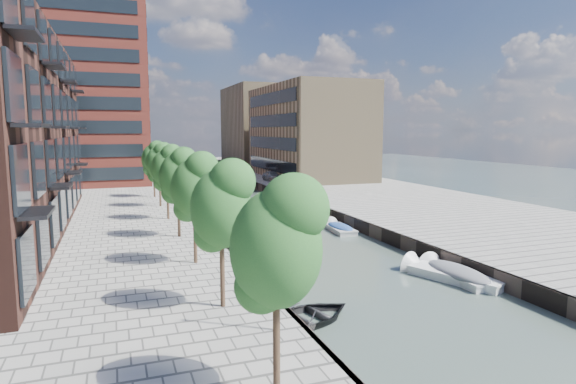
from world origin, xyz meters
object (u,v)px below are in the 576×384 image
bridge (195,172)px  tree_5 (159,161)px  motorboat_1 (448,274)px  car (272,176)px  motorboat_3 (338,228)px  motorboat_2 (451,274)px  tree_3 (178,174)px  sloop_3 (252,268)px  tree_2 (194,185)px  sloop_4 (212,230)px  tree_4 (167,166)px  tree_6 (153,157)px  sloop_2 (224,228)px  motorboat_4 (292,205)px  tree_1 (221,203)px  sloop_1 (306,322)px  tree_0 (276,240)px

bridge → tree_5: (-8.50, -33.00, 3.92)m
motorboat_1 → car: size_ratio=1.40×
motorboat_3 → car: bearing=82.4°
motorboat_2 → car: size_ratio=1.18×
tree_3 → car: tree_3 is taller
bridge → sloop_3: 53.11m
tree_2 → motorboat_1: bearing=-18.5°
sloop_4 → motorboat_3: size_ratio=1.07×
tree_4 → tree_5: 7.00m
bridge → tree_4: bearing=-102.0°
tree_6 → sloop_2: 16.17m
motorboat_3 → tree_4: bearing=160.7°
tree_5 → motorboat_4: size_ratio=1.12×
car → tree_1: bearing=-113.7°
tree_3 → tree_6: bearing=90.0°
motorboat_4 → sloop_2: bearing=-137.4°
tree_4 → motorboat_4: bearing=30.0°
bridge → sloop_3: size_ratio=3.05×
sloop_3 → sloop_2: bearing=13.8°
tree_2 → motorboat_2: size_ratio=1.18×
bridge → tree_5: bearing=-104.4°
tree_2 → sloop_3: bearing=18.0°
sloop_4 → motorboat_1: (9.93, -17.45, 0.23)m
sloop_4 → motorboat_4: motorboat_4 is taller
tree_5 → car: size_ratio=1.38×
tree_6 → motorboat_2: tree_6 is taller
tree_4 → tree_6: bearing=90.0°
motorboat_1 → tree_5: bearing=117.6°
sloop_4 → car: car is taller
sloop_1 → tree_0: bearing=136.0°
sloop_1 → sloop_2: bearing=-18.3°
motorboat_2 → tree_5: bearing=118.6°
motorboat_3 → sloop_2: bearing=155.1°
tree_2 → tree_4: 14.00m
tree_4 → motorboat_2: bearing=-53.0°
sloop_4 → motorboat_2: 20.04m
sloop_3 → car: size_ratio=0.99×
sloop_1 → tree_1: bearing=66.2°
sloop_3 → sloop_4: (-0.14, 11.84, 0.00)m
tree_1 → sloop_2: size_ratio=1.26×
sloop_4 → tree_1: bearing=170.4°
motorboat_1 → sloop_4: bearing=119.6°
tree_2 → motorboat_4: bearing=57.8°
tree_2 → sloop_4: bearing=75.4°
tree_1 → motorboat_2: 14.94m
bridge → sloop_2: (-4.00, -40.60, -1.39)m
sloop_3 → tree_4: bearing=33.7°
bridge → motorboat_2: bridge is taller
tree_6 → sloop_3: size_ratio=1.40×
sloop_3 → sloop_4: 11.84m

